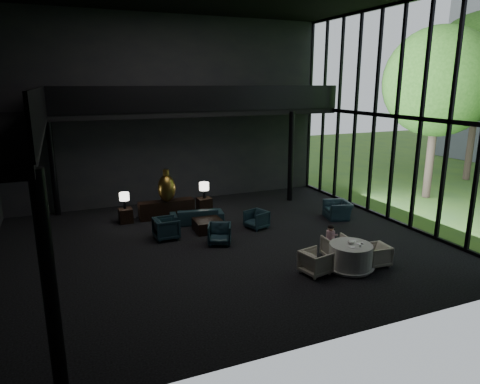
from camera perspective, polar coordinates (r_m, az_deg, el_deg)
name	(u,v)px	position (r m, az deg, el deg)	size (l,w,h in m)	color
floor	(222,244)	(14.32, -2.42, -6.98)	(14.00, 12.00, 0.02)	black
wall_back	(173,111)	(19.12, -8.96, 10.56)	(14.00, 0.04, 8.00)	black
wall_front	(334,151)	(8.08, 12.40, 5.42)	(14.00, 0.04, 8.00)	black
curtain_wall	(396,116)	(17.09, 20.14, 9.44)	(0.20, 12.00, 8.00)	black
mezzanine_left	(1,131)	(12.65, -29.22, 7.07)	(2.00, 12.00, 0.25)	black
mezzanine_back	(202,112)	(18.44, -5.12, 10.54)	(12.00, 2.00, 0.25)	black
railing_left	(41,107)	(12.54, -24.97, 10.26)	(0.06, 12.00, 1.00)	black
railing_back	(209,99)	(17.46, -4.14, 12.32)	(12.00, 0.06, 1.00)	black
column_sw	(50,292)	(7.55, -23.97, -12.14)	(0.24, 0.24, 4.00)	black
column_nw	(53,166)	(18.50, -23.68, 3.15)	(0.24, 0.24, 4.00)	black
column_ne	(291,157)	(19.28, 6.79, 4.68)	(0.24, 0.24, 4.00)	black
tree_near	(439,82)	(21.33, 24.95, 13.13)	(4.80, 4.80, 7.65)	#382D23
console	(167,209)	(17.23, -9.75, -2.25)	(2.18, 0.50, 0.69)	black
bronze_urn	(167,188)	(16.85, -9.76, 0.52)	(0.68, 0.68, 1.28)	#AA903C
side_table_left	(126,216)	(16.97, -14.99, -3.06)	(0.50, 0.50, 0.55)	black
table_lamp_left	(124,197)	(16.83, -15.18, -0.67)	(0.37, 0.37, 0.62)	black
side_table_right	(204,205)	(17.73, -4.78, -1.75)	(0.55, 0.55, 0.61)	black
table_lamp_right	(204,187)	(17.52, -4.82, 0.67)	(0.39, 0.39, 0.66)	black
sofa	(197,213)	(16.40, -5.79, -2.85)	(1.93, 0.56, 0.76)	#152230
lounge_armchair_west	(166,227)	(14.88, -9.80, -4.58)	(0.84, 0.79, 0.87)	black
lounge_armchair_east	(256,219)	(15.76, 2.21, -3.62)	(0.68, 0.63, 0.70)	#132933
lounge_armchair_south	(220,233)	(14.23, -2.75, -5.51)	(0.73, 0.69, 0.75)	#253B4C
window_armchair	(338,208)	(17.30, 12.90, -2.03)	(0.99, 0.65, 0.87)	#152330
coffee_table	(208,225)	(15.52, -4.29, -4.46)	(0.96, 0.96, 0.43)	black
dining_table	(350,258)	(12.80, 14.48, -8.55)	(1.38, 1.38, 0.75)	white
dining_chair_north	(336,247)	(13.44, 12.73, -7.11)	(0.72, 0.67, 0.74)	silver
dining_chair_east	(376,255)	(13.26, 17.69, -8.02)	(0.61, 0.58, 0.63)	#BAB4AD
dining_chair_west	(316,262)	(12.28, 10.06, -9.12)	(0.71, 0.66, 0.73)	beige
child	(331,234)	(13.41, 11.98, -5.48)	(0.26, 0.26, 0.57)	#F4B5C5
plate_a	(352,247)	(12.47, 14.68, -7.06)	(0.22, 0.22, 0.01)	white
plate_b	(352,240)	(12.93, 14.74, -6.27)	(0.24, 0.24, 0.02)	white
saucer	(358,244)	(12.74, 15.48, -6.64)	(0.14, 0.14, 0.01)	white
coffee_cup	(362,243)	(12.72, 15.95, -6.55)	(0.08, 0.08, 0.06)	white
cereal_bowl	(351,242)	(12.67, 14.54, -6.53)	(0.17, 0.17, 0.09)	white
cream_pot	(360,246)	(12.51, 15.73, -6.91)	(0.06, 0.06, 0.07)	#99999E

